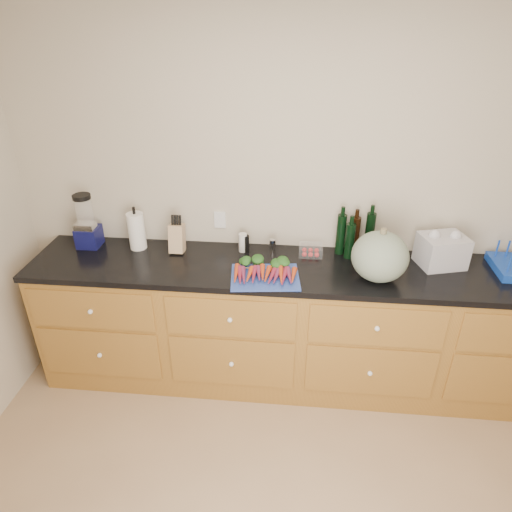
# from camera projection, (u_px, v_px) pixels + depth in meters

# --- Properties ---
(wall_back) EXTENTS (4.10, 0.05, 2.60)m
(wall_back) POSITION_uv_depth(u_px,v_px,m) (307.00, 197.00, 3.08)
(wall_back) COLOR beige
(wall_back) RESTS_ON ground
(cabinets) EXTENTS (3.60, 0.64, 0.90)m
(cabinets) POSITION_uv_depth(u_px,v_px,m) (301.00, 328.00, 3.20)
(cabinets) COLOR brown
(cabinets) RESTS_ON ground
(countertop) EXTENTS (3.64, 0.62, 0.04)m
(countertop) POSITION_uv_depth(u_px,v_px,m) (304.00, 270.00, 2.98)
(countertop) COLOR black
(countertop) RESTS_ON cabinets
(cutting_board) EXTENTS (0.45, 0.36, 0.01)m
(cutting_board) POSITION_uv_depth(u_px,v_px,m) (265.00, 277.00, 2.85)
(cutting_board) COLOR #2A46A0
(cutting_board) RESTS_ON countertop
(carrots) EXTENTS (0.40, 0.27, 0.05)m
(carrots) POSITION_uv_depth(u_px,v_px,m) (265.00, 271.00, 2.86)
(carrots) COLOR #C93F17
(carrots) RESTS_ON cutting_board
(squash) EXTENTS (0.35, 0.35, 0.31)m
(squash) POSITION_uv_depth(u_px,v_px,m) (380.00, 257.00, 2.77)
(squash) COLOR slate
(squash) RESTS_ON countertop
(blender_appliance) EXTENTS (0.15, 0.15, 0.38)m
(blender_appliance) POSITION_uv_depth(u_px,v_px,m) (87.00, 224.00, 3.15)
(blender_appliance) COLOR #0E1044
(blender_appliance) RESTS_ON countertop
(paper_towel) EXTENTS (0.12, 0.12, 0.26)m
(paper_towel) POSITION_uv_depth(u_px,v_px,m) (137.00, 231.00, 3.14)
(paper_towel) COLOR white
(paper_towel) RESTS_ON countertop
(knife_block) EXTENTS (0.10, 0.10, 0.19)m
(knife_block) POSITION_uv_depth(u_px,v_px,m) (177.00, 238.00, 3.12)
(knife_block) COLOR tan
(knife_block) RESTS_ON countertop
(grinder_salt) EXTENTS (0.06, 0.06, 0.13)m
(grinder_salt) POSITION_uv_depth(u_px,v_px,m) (243.00, 243.00, 3.13)
(grinder_salt) COLOR silver
(grinder_salt) RESTS_ON countertop
(grinder_pepper) EXTENTS (0.05, 0.05, 0.12)m
(grinder_pepper) POSITION_uv_depth(u_px,v_px,m) (246.00, 244.00, 3.13)
(grinder_pepper) COLOR black
(grinder_pepper) RESTS_ON countertop
(canister_chrome) EXTENTS (0.04, 0.04, 0.10)m
(canister_chrome) POSITION_uv_depth(u_px,v_px,m) (273.00, 246.00, 3.12)
(canister_chrome) COLOR silver
(canister_chrome) RESTS_ON countertop
(tomato_box) EXTENTS (0.16, 0.13, 0.07)m
(tomato_box) POSITION_uv_depth(u_px,v_px,m) (311.00, 250.00, 3.09)
(tomato_box) COLOR white
(tomato_box) RESTS_ON countertop
(bottles) EXTENTS (0.25, 0.13, 0.30)m
(bottles) POSITION_uv_depth(u_px,v_px,m) (354.00, 236.00, 3.06)
(bottles) COLOR black
(bottles) RESTS_ON countertop
(grocery_bag) EXTENTS (0.33, 0.29, 0.20)m
(grocery_bag) POSITION_uv_depth(u_px,v_px,m) (442.00, 251.00, 2.95)
(grocery_bag) COLOR silver
(grocery_bag) RESTS_ON countertop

